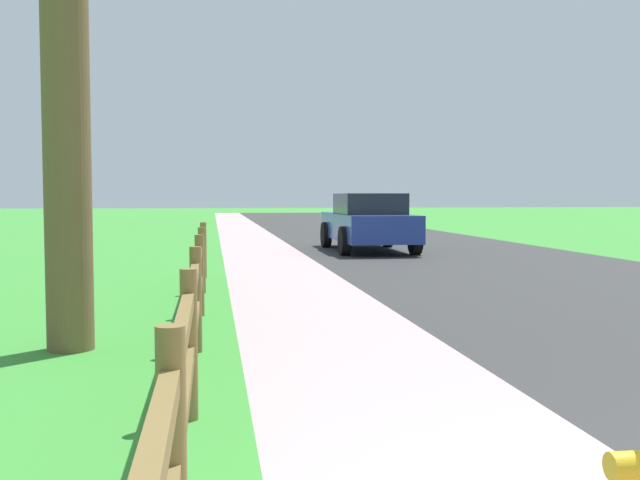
{
  "coord_description": "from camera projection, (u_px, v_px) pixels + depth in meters",
  "views": [
    {
      "loc": [
        -2.24,
        -1.8,
        1.45
      ],
      "look_at": [
        -0.86,
        7.61,
        0.87
      ],
      "focal_mm": 41.39,
      "sensor_mm": 36.0,
      "label": 1
    }
  ],
  "objects": [
    {
      "name": "road_asphalt",
      "position": [
        358.0,
        232.0,
        29.36
      ],
      "size": [
        7.0,
        66.0,
        0.01
      ],
      "primitive_type": "cube",
      "color": "#313131",
      "rests_on": "ground"
    },
    {
      "name": "curb_concrete",
      "position": [
        192.0,
        233.0,
        28.42
      ],
      "size": [
        6.0,
        66.0,
        0.01
      ],
      "primitive_type": "cube",
      "color": "#BF9B9B",
      "rests_on": "ground"
    },
    {
      "name": "grass_verge",
      "position": [
        153.0,
        233.0,
        28.2
      ],
      "size": [
        5.0,
        66.0,
        0.0
      ],
      "primitive_type": "cube",
      "color": "#3A9034",
      "rests_on": "ground"
    },
    {
      "name": "rail_fence",
      "position": [
        196.0,
        291.0,
        6.75
      ],
      "size": [
        0.11,
        12.52,
        0.98
      ],
      "color": "brown",
      "rests_on": "ground"
    },
    {
      "name": "parked_suv_blue",
      "position": [
        368.0,
        222.0,
        19.24
      ],
      "size": [
        2.0,
        4.58,
        1.5
      ],
      "color": "navy",
      "rests_on": "ground"
    },
    {
      "name": "ground_plane",
      "position": [
        274.0,
        235.0,
        26.88
      ],
      "size": [
        120.0,
        120.0,
        0.0
      ],
      "primitive_type": "plane",
      "color": "#3A9034"
    }
  ]
}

